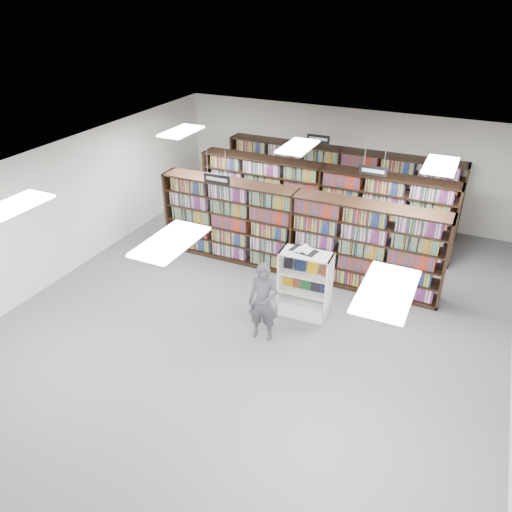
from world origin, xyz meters
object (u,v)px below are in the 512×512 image
at_px(endcap_display, 305,293).
at_px(bookshelf_row_near, 294,233).
at_px(open_book, 303,249).
at_px(shopper, 263,302).

bearing_deg(endcap_display, bookshelf_row_near, 116.55).
height_order(bookshelf_row_near, open_book, bookshelf_row_near).
height_order(open_book, shopper, shopper).
bearing_deg(shopper, open_book, 63.92).
distance_m(bookshelf_row_near, endcap_display, 1.88).
bearing_deg(bookshelf_row_near, endcap_display, -61.05).
bearing_deg(open_book, endcap_display, -1.50).
xyz_separation_m(bookshelf_row_near, open_book, (0.77, -1.55, 0.48)).
relative_size(bookshelf_row_near, shopper, 4.20).
bearing_deg(shopper, endcap_display, 59.47).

